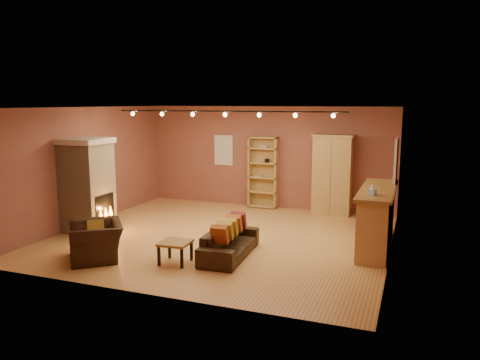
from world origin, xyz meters
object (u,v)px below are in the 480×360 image
at_px(fireplace, 87,185).
at_px(bookcase, 264,172).
at_px(bar_counter, 377,218).
at_px(loveseat, 229,237).
at_px(coffee_table, 175,245).
at_px(armoire, 332,175).
at_px(armchair, 96,235).

xyz_separation_m(fireplace, bookcase, (2.98, 3.74, -0.06)).
height_order(bar_counter, loveseat, bar_counter).
distance_m(bar_counter, coffee_table, 4.05).
bearing_deg(armoire, coffee_table, -112.68).
xyz_separation_m(bar_counter, loveseat, (-2.57, -1.53, -0.25)).
distance_m(armoire, armchair, 6.25).
height_order(bookcase, bar_counter, bookcase).
bearing_deg(loveseat, bookcase, 5.76).
distance_m(bookcase, bar_counter, 4.27).
height_order(fireplace, bar_counter, fireplace).
height_order(armoire, bar_counter, armoire).
xyz_separation_m(fireplace, armchair, (1.39, -1.55, -0.60)).
relative_size(armoire, bar_counter, 0.82).
height_order(armoire, armchair, armoire).
height_order(armoire, coffee_table, armoire).
bearing_deg(bookcase, loveseat, -80.85).
distance_m(armchair, coffee_table, 1.54).
xyz_separation_m(bookcase, coffee_table, (-0.09, -4.98, -0.66)).
distance_m(armoire, bar_counter, 2.93).
bearing_deg(armchair, coffee_table, 61.54).
distance_m(fireplace, armchair, 2.17).
bearing_deg(armoire, armchair, -124.40).
xyz_separation_m(bookcase, armchair, (-1.59, -5.29, -0.54)).
bearing_deg(fireplace, armchair, -48.11).
relative_size(armoire, loveseat, 1.15).
distance_m(fireplace, bar_counter, 6.34).
relative_size(fireplace, bookcase, 1.07).
bearing_deg(coffee_table, armoire, 67.32).
height_order(bookcase, armchair, bookcase).
bearing_deg(armchair, loveseat, 74.14).
xyz_separation_m(loveseat, coffee_table, (-0.78, -0.72, -0.02)).
bearing_deg(bookcase, armchair, -106.71).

